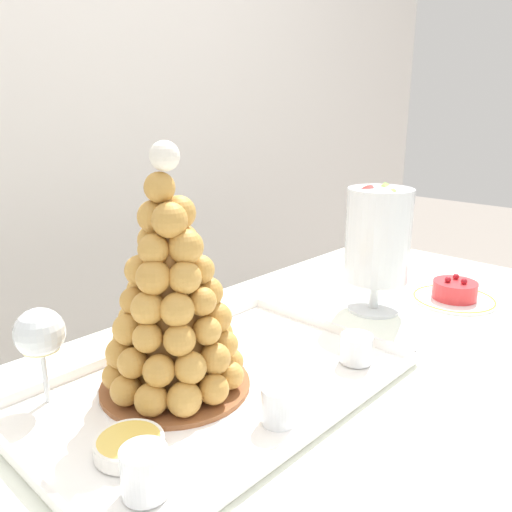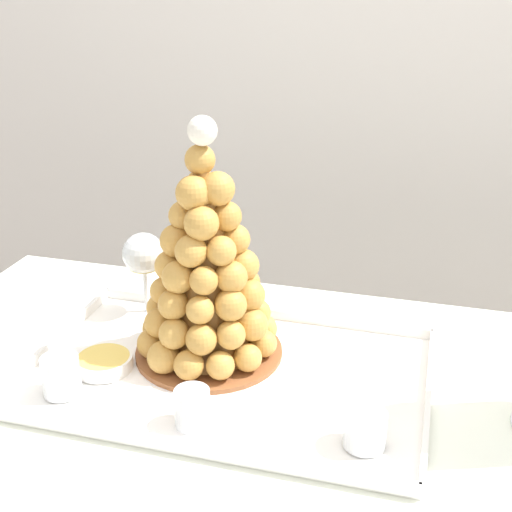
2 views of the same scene
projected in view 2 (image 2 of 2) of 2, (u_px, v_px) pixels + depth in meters
The scene contains 9 objects.
backdrop_wall at pixel (430, 12), 1.79m from camera, with size 4.80×0.10×2.50m, color silver.
buffet_table at pixel (357, 490), 0.98m from camera, with size 1.55×0.80×0.78m.
serving_tray at pixel (228, 374), 1.04m from camera, with size 0.60×0.39×0.02m.
croquembouche at pixel (206, 269), 1.03m from camera, with size 0.23×0.23×0.38m.
dessert_cup_left at pixel (61, 377), 0.98m from camera, with size 0.05×0.05×0.06m.
dessert_cup_mid_left at pixel (192, 409), 0.91m from camera, with size 0.05×0.05×0.05m.
dessert_cup_centre at pixel (365, 430), 0.87m from camera, with size 0.06×0.06×0.05m.
creme_brulee_ramekin at pixel (104, 362), 1.04m from camera, with size 0.09×0.09×0.02m.
wine_glass at pixel (144, 257), 1.18m from camera, with size 0.07×0.07×0.15m.
Camera 2 is at (0.06, -0.78, 1.36)m, focal length 47.79 mm.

